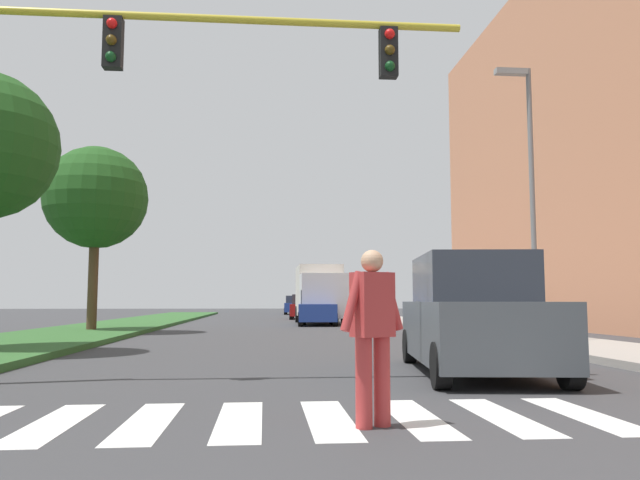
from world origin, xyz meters
TOP-DOWN VIEW (x-y plane):
  - ground_plane at (0.00, 30.00)m, footprint 140.00×140.00m
  - crosswalk at (0.00, 6.62)m, footprint 6.75×2.20m
  - median_strip at (-6.71, 28.00)m, footprint 4.30×64.00m
  - tree_far at (-6.58, 24.12)m, footprint 3.85×3.85m
  - sidewalk_right at (7.58, 28.00)m, footprint 3.00×64.00m
  - traffic_light_gantry at (-2.62, 9.56)m, footprint 7.81×0.30m
  - street_lamp_right at (6.98, 16.48)m, footprint 1.02×0.24m
  - pedestrian_performer at (0.83, 6.16)m, footprint 0.70×0.43m
  - suv_crossing at (3.27, 10.38)m, footprint 2.45×4.79m
  - sedan_midblock at (2.37, 31.06)m, footprint 2.03×4.08m
  - sedan_distant at (2.45, 42.05)m, footprint 2.14×4.40m
  - sedan_far_horizon at (2.51, 56.78)m, footprint 2.05×4.63m
  - truck_box_delivery at (2.74, 33.50)m, footprint 2.40×6.20m

SIDE VIEW (x-z plane):
  - ground_plane at x=0.00m, z-range 0.00..0.00m
  - crosswalk at x=0.00m, z-range 0.00..0.01m
  - median_strip at x=-6.71m, z-range 0.00..0.15m
  - sidewalk_right at x=7.58m, z-range 0.00..0.15m
  - sedan_distant at x=2.45m, z-range -0.05..1.57m
  - sedan_far_horizon at x=2.51m, z-range -0.06..1.61m
  - sedan_midblock at x=2.37m, z-range -0.07..1.65m
  - suv_crossing at x=3.27m, z-range -0.05..1.92m
  - pedestrian_performer at x=0.83m, z-range 0.09..1.78m
  - truck_box_delivery at x=2.74m, z-range 0.08..3.18m
  - traffic_light_gantry at x=-2.62m, z-range 1.32..7.32m
  - street_lamp_right at x=6.98m, z-range 0.84..8.34m
  - tree_far at x=-6.58m, z-range 1.63..8.49m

